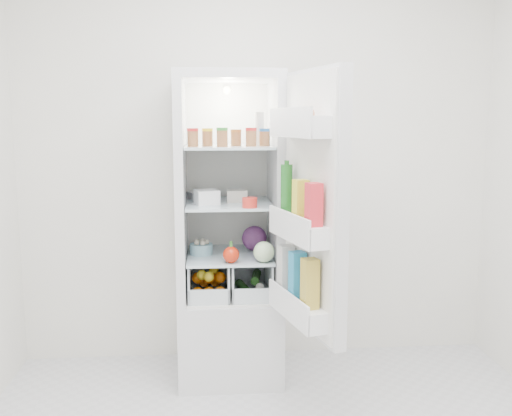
{
  "coord_description": "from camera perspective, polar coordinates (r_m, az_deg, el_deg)",
  "views": [
    {
      "loc": [
        -0.32,
        -2.1,
        1.53
      ],
      "look_at": [
        -0.06,
        0.95,
        1.06
      ],
      "focal_mm": 40.0,
      "sensor_mm": 36.0,
      "label": 1
    }
  ],
  "objects": [
    {
      "name": "bell_pepper",
      "position": [
        3.17,
        -2.51,
        -4.69
      ],
      "size": [
        0.09,
        0.09,
        0.09
      ],
      "primitive_type": "sphere",
      "color": "red",
      "rests_on": "shelf_low"
    },
    {
      "name": "condiment_jars",
      "position": [
        3.18,
        -2.7,
        6.96
      ],
      "size": [
        0.46,
        0.16,
        0.08
      ],
      "color": "#B21919",
      "rests_on": "shelf_top"
    },
    {
      "name": "citrus_pile",
      "position": [
        3.4,
        -4.73,
        -7.4
      ],
      "size": [
        0.2,
        0.31,
        0.16
      ],
      "color": "#FF610D",
      "rests_on": "refrigerator"
    },
    {
      "name": "foil_tray",
      "position": [
        3.49,
        -5.31,
        1.33
      ],
      "size": [
        0.21,
        0.19,
        0.04
      ],
      "primitive_type": "cube",
      "rotation": [
        0.0,
        0.0,
        0.35
      ],
      "color": "silver",
      "rests_on": "shelf_mid"
    },
    {
      "name": "salad_bag",
      "position": [
        3.18,
        0.79,
        -4.41
      ],
      "size": [
        0.12,
        0.12,
        0.12
      ],
      "primitive_type": "sphere",
      "color": "beige",
      "rests_on": "shelf_low"
    },
    {
      "name": "squeeze_bottle",
      "position": [
        3.28,
        0.32,
        7.93
      ],
      "size": [
        0.06,
        0.06,
        0.19
      ],
      "primitive_type": "cylinder",
      "rotation": [
        0.0,
        0.0,
        -0.16
      ],
      "color": "silver",
      "rests_on": "shelf_top"
    },
    {
      "name": "room_walls",
      "position": [
        2.13,
        3.84,
        10.38
      ],
      "size": [
        3.02,
        3.02,
        2.61
      ],
      "color": "white",
      "rests_on": "ground"
    },
    {
      "name": "crisper_left",
      "position": [
        3.41,
        -4.74,
        -6.89
      ],
      "size": [
        0.23,
        0.46,
        0.22
      ],
      "primitive_type": null,
      "color": "silver",
      "rests_on": "refrigerator"
    },
    {
      "name": "shelf_low",
      "position": [
        3.38,
        -2.69,
        -4.74
      ],
      "size": [
        0.49,
        0.53,
        0.01
      ],
      "primitive_type": "cube",
      "color": "silver",
      "rests_on": "refrigerator"
    },
    {
      "name": "crisper_right",
      "position": [
        3.42,
        -0.61,
        -6.82
      ],
      "size": [
        0.23,
        0.46,
        0.22
      ],
      "primitive_type": null,
      "color": "silver",
      "rests_on": "refrigerator"
    },
    {
      "name": "shelf_mid",
      "position": [
        3.33,
        -2.72,
        0.46
      ],
      "size": [
        0.49,
        0.53,
        0.02
      ],
      "primitive_type": "cube",
      "color": "silver",
      "rests_on": "refrigerator"
    },
    {
      "name": "red_cabbage",
      "position": [
        3.45,
        -0.17,
        -3.04
      ],
      "size": [
        0.15,
        0.15,
        0.15
      ],
      "primitive_type": "sphere",
      "color": "#5C2060",
      "rests_on": "shelf_low"
    },
    {
      "name": "veg_pile",
      "position": [
        3.43,
        -0.52,
        -7.58
      ],
      "size": [
        0.16,
        0.3,
        0.1
      ],
      "color": "#234B19",
      "rests_on": "refrigerator"
    },
    {
      "name": "tin_red",
      "position": [
        3.11,
        -0.63,
        0.54
      ],
      "size": [
        0.11,
        0.11,
        0.05
      ],
      "primitive_type": "cylinder",
      "rotation": [
        0.0,
        0.0,
        -0.38
      ],
      "color": "red",
      "rests_on": "shelf_mid"
    },
    {
      "name": "tub_white",
      "position": [
        3.25,
        -4.96,
        1.1
      ],
      "size": [
        0.15,
        0.15,
        0.08
      ],
      "primitive_type": "cube",
      "rotation": [
        0.0,
        0.0,
        0.26
      ],
      "color": "white",
      "rests_on": "shelf_mid"
    },
    {
      "name": "tub_cream",
      "position": [
        3.35,
        -1.92,
        1.24
      ],
      "size": [
        0.12,
        0.12,
        0.07
      ],
      "primitive_type": "cube",
      "rotation": [
        0.0,
        0.0,
        -0.01
      ],
      "color": "beige",
      "rests_on": "shelf_mid"
    },
    {
      "name": "shelf_top",
      "position": [
        3.29,
        -2.77,
        6.15
      ],
      "size": [
        0.49,
        0.53,
        0.02
      ],
      "primitive_type": "cube",
      "color": "silver",
      "rests_on": "refrigerator"
    },
    {
      "name": "refrigerator",
      "position": [
        3.46,
        -2.71,
        -5.7
      ],
      "size": [
        0.6,
        0.6,
        1.8
      ],
      "color": "silver",
      "rests_on": "ground"
    },
    {
      "name": "fridge_door",
      "position": [
        2.8,
        5.38,
        -0.27
      ],
      "size": [
        0.3,
        0.6,
        1.3
      ],
      "rotation": [
        0.0,
        0.0,
        1.82
      ],
      "color": "silver",
      "rests_on": "refrigerator"
    },
    {
      "name": "mushroom_bowl",
      "position": [
        3.38,
        -5.5,
        -4.11
      ],
      "size": [
        0.14,
        0.14,
        0.06
      ],
      "primitive_type": "cylinder",
      "rotation": [
        0.0,
        0.0,
        0.02
      ],
      "color": "#8CBFD1",
      "rests_on": "shelf_low"
    }
  ]
}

